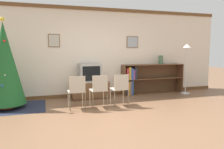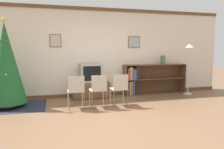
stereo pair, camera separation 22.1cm
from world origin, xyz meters
The scene contains 12 objects.
ground_plane centered at (0.00, 0.00, 0.00)m, with size 24.00×24.00×0.00m, color brown.
wall_back centered at (0.00, 2.48, 1.35)m, with size 8.63×0.11×2.70m.
area_rug centered at (-2.39, 1.66, 0.00)m, with size 1.81×1.35×0.01m.
christmas_tree centered at (-2.39, 1.66, 1.10)m, with size 0.92×0.92×2.19m.
tv_console centered at (-0.21, 2.15, 0.25)m, with size 1.09×0.53×0.49m.
television centered at (-0.21, 2.15, 0.76)m, with size 0.62×0.51×0.54m.
folding_chair_left centered at (-0.76, 1.01, 0.47)m, with size 0.40×0.40×0.82m.
folding_chair_center centered at (-0.21, 1.01, 0.47)m, with size 0.40×0.40×0.82m.
folding_chair_right centered at (0.34, 1.01, 0.47)m, with size 0.40×0.40×0.82m.
bookshelf centered at (1.56, 2.26, 0.48)m, with size 2.08×0.36×0.96m.
vase centered at (2.18, 2.23, 1.11)m, with size 0.16×0.16×0.29m.
standing_lamp centered at (2.93, 1.89, 1.24)m, with size 0.28×0.28×1.62m.
Camera 2 is at (-1.29, -4.18, 1.43)m, focal length 35.00 mm.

